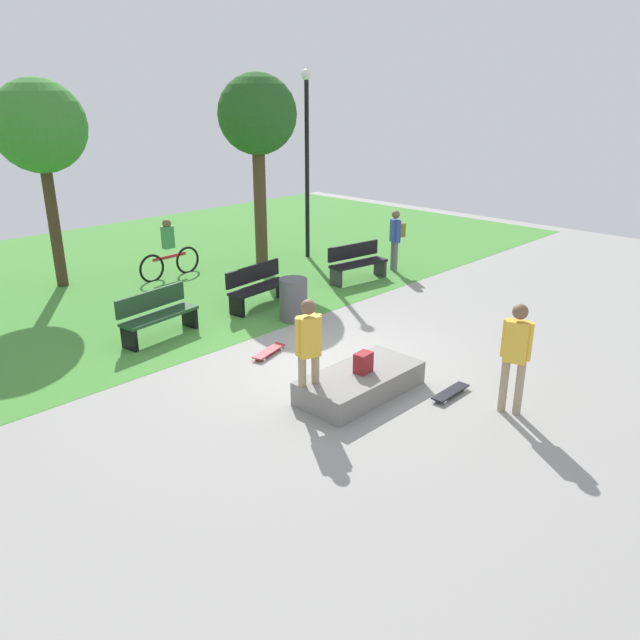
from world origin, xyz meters
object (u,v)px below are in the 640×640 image
object	(u,v)px
backpack_on_ledge	(363,362)
skateboard_by_ledge	(451,392)
skater_performing_trick	(516,351)
tree_young_birch	(40,128)
cyclist_on_bicycle	(169,253)
skater_watching	(309,345)
skateboard_spare	(269,351)
lamp_post	(307,150)
park_bench_center_lawn	(357,262)
tree_tall_oak	(257,118)
pedestrian_with_backpack	(396,235)
park_bench_near_lamppost	(258,286)
concrete_ledge	(360,383)
trash_bin	(293,300)
park_bench_near_path	(157,314)

from	to	relation	value
backpack_on_ledge	skateboard_by_ledge	xyz separation A→B (m)	(0.90, -1.04, -0.47)
skater_performing_trick	tree_young_birch	xyz separation A→B (m)	(-1.77, 10.99, 2.71)
cyclist_on_bicycle	skater_watching	bearing A→B (deg)	-108.09
skateboard_spare	tree_young_birch	bearing A→B (deg)	95.93
lamp_post	cyclist_on_bicycle	size ratio (longest dim) A/B	2.76
park_bench_center_lawn	tree_tall_oak	size ratio (longest dim) A/B	0.33
skateboard_spare	pedestrian_with_backpack	bearing A→B (deg)	16.87
skater_watching	tree_young_birch	size ratio (longest dim) A/B	0.35
skateboard_spare	lamp_post	bearing A→B (deg)	39.65
backpack_on_ledge	lamp_post	world-z (taller)	lamp_post
skater_watching	tree_young_birch	world-z (taller)	tree_young_birch
tree_young_birch	pedestrian_with_backpack	distance (m)	8.85
cyclist_on_bicycle	backpack_on_ledge	bearing A→B (deg)	-101.38
tree_tall_oak	tree_young_birch	bearing A→B (deg)	157.46
pedestrian_with_backpack	skater_performing_trick	bearing A→B (deg)	-129.82
park_bench_near_lamppost	lamp_post	distance (m)	5.19
tree_young_birch	pedestrian_with_backpack	bearing A→B (deg)	-36.36
backpack_on_ledge	tree_young_birch	xyz separation A→B (m)	(-0.72, 9.04, 3.17)
tree_young_birch	tree_tall_oak	distance (m)	5.13
skater_performing_trick	skater_watching	bearing A→B (deg)	130.46
lamp_post	cyclist_on_bicycle	distance (m)	4.69
skateboard_by_ledge	tree_young_birch	size ratio (longest dim) A/B	0.17
backpack_on_ledge	tree_tall_oak	xyz separation A→B (m)	(4.02, 7.08, 3.31)
skateboard_spare	pedestrian_with_backpack	xyz separation A→B (m)	(6.06, 1.84, 0.89)
skater_watching	lamp_post	xyz separation A→B (m)	(6.37, 6.46, 2.00)
backpack_on_ledge	pedestrian_with_backpack	bearing A→B (deg)	-152.13
concrete_ledge	trash_bin	bearing A→B (deg)	63.56
park_bench_near_lamppost	pedestrian_with_backpack	distance (m)	4.48
skater_watching	skateboard_by_ledge	world-z (taller)	skater_watching
backpack_on_ledge	trash_bin	xyz separation A→B (m)	(1.56, 3.22, -0.09)
cyclist_on_bicycle	tree_young_birch	bearing A→B (deg)	151.86
skateboard_by_ledge	park_bench_center_lawn	world-z (taller)	park_bench_center_lawn
park_bench_near_lamppost	park_bench_center_lawn	bearing A→B (deg)	-3.81
park_bench_near_lamppost	skater_watching	bearing A→B (deg)	-121.40
concrete_ledge	skater_watching	size ratio (longest dim) A/B	1.21
lamp_post	pedestrian_with_backpack	distance (m)	3.44
park_bench_center_lawn	pedestrian_with_backpack	distance (m)	1.47
park_bench_near_lamppost	trash_bin	distance (m)	1.18
skater_performing_trick	pedestrian_with_backpack	bearing A→B (deg)	50.18
skater_watching	park_bench_near_lamppost	xyz separation A→B (m)	(2.49, 4.08, -0.51)
skateboard_spare	skater_performing_trick	bearing A→B (deg)	-75.77
skater_performing_trick	backpack_on_ledge	bearing A→B (deg)	118.30
skater_watching	park_bench_center_lawn	world-z (taller)	skater_watching
tree_young_birch	trash_bin	xyz separation A→B (m)	(2.28, -5.82, -3.25)
skateboard_by_ledge	tree_tall_oak	distance (m)	9.48
skater_performing_trick	tree_tall_oak	world-z (taller)	tree_tall_oak
skater_performing_trick	park_bench_near_lamppost	world-z (taller)	skater_performing_trick
pedestrian_with_backpack	cyclist_on_bicycle	bearing A→B (deg)	140.01
pedestrian_with_backpack	backpack_on_ledge	bearing A→B (deg)	-146.18
park_bench_near_path	cyclist_on_bicycle	distance (m)	4.25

